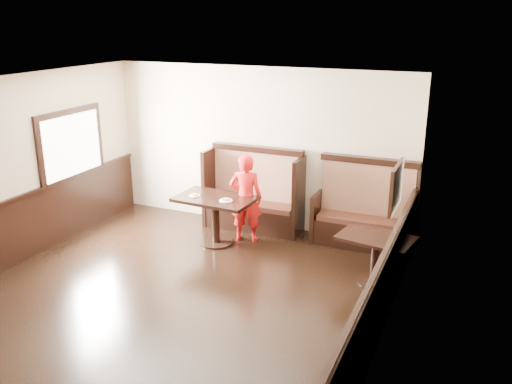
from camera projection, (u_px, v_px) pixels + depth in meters
The scene contains 9 objects.
ground at pixel (150, 317), 6.80m from camera, with size 7.00×7.00×0.00m, color black.
room_shell at pixel (140, 256), 6.95m from camera, with size 7.00×7.00×7.00m.
booth_main at pixel (254, 199), 9.51m from camera, with size 1.75×0.72×1.45m.
booth_neighbor at pixel (364, 217), 8.79m from camera, with size 1.65×0.72×1.45m.
table_main at pixel (215, 208), 8.80m from camera, with size 1.31×0.87×0.81m.
table_neighbor at pixel (375, 248), 7.52m from camera, with size 1.11×0.83×0.70m.
child at pixel (246, 198), 8.88m from camera, with size 0.54×0.36×1.49m, color red.
pizza_plate_left at pixel (195, 195), 8.80m from camera, with size 0.18×0.18×0.03m.
pizza_plate_right at pixel (226, 200), 8.57m from camera, with size 0.21×0.21×0.04m.
Camera 1 is at (3.58, -4.96, 3.61)m, focal length 38.00 mm.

